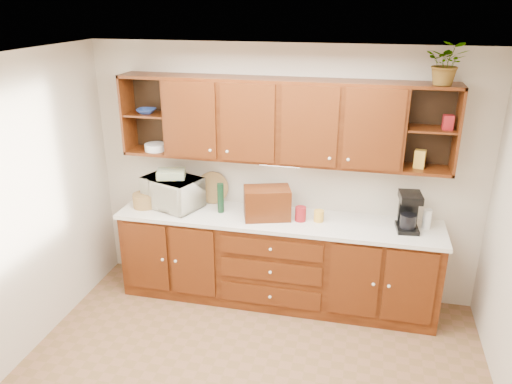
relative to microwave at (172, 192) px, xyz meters
The scene contains 22 objects.
ceiling 2.39m from the microwave, 53.05° to the right, with size 4.00×4.00×0.00m, color white.
back_wall 1.17m from the microwave, 13.05° to the left, with size 4.00×4.00×0.00m, color beige.
base_cabinets 1.30m from the microwave, ahead, with size 3.20×0.60×0.90m, color #331205.
countertop 1.14m from the microwave, ahead, with size 3.24×0.64×0.04m, color white.
upper_cabinets 1.38m from the microwave, ahead, with size 3.20×0.33×0.80m.
undercabinet_light 1.18m from the microwave, ahead, with size 0.40×0.05×0.03m, color white.
wicker_basket 0.31m from the microwave, 165.00° to the right, with size 0.24×0.24×0.14m, color olive.
microwave is the anchor object (origin of this frame).
towel_stack 0.20m from the microwave, ahead, with size 0.28×0.20×0.08m, color #E7E26D.
wine_bottle 0.54m from the microwave, ahead, with size 0.07×0.07×0.31m, color black.
woven_tray 0.45m from the microwave, 27.11° to the left, with size 0.34×0.34×0.02m, color olive.
bread_box 1.02m from the microwave, ahead, with size 0.45×0.28×0.31m, color #331205.
mug_tree 1.15m from the microwave, ahead, with size 0.25×0.25×0.28m.
canister_red 1.36m from the microwave, ahead, with size 0.11×0.11×0.14m, color maroon.
canister_white 2.55m from the microwave, ahead, with size 0.08×0.08×0.19m, color white.
canister_yellow 1.54m from the microwave, ahead, with size 0.10×0.10×0.11m, color gold.
coffee_maker 2.37m from the microwave, ahead, with size 0.22×0.27×0.37m.
bowl_stack 0.87m from the microwave, 163.36° to the left, with size 0.19×0.19×0.05m, color navy.
plate_stack 0.50m from the microwave, 160.41° to the left, with size 0.22×0.22×0.07m, color white.
pantry_box_yellow 2.47m from the microwave, ahead, with size 0.10×0.07×0.17m, color gold.
pantry_box_red 2.76m from the microwave, ahead, with size 0.09×0.08×0.13m, color maroon.
potted_plant 2.89m from the microwave, ahead, with size 0.33×0.29×0.37m, color #999999.
Camera 1 is at (0.81, -3.03, 2.98)m, focal length 35.00 mm.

